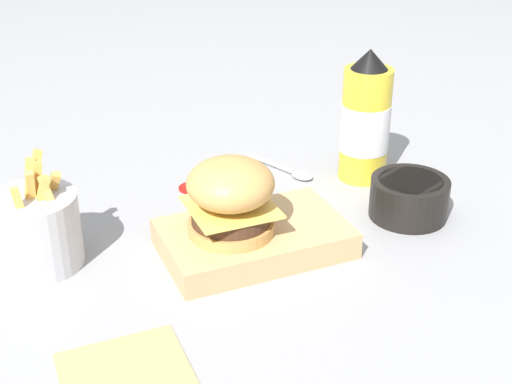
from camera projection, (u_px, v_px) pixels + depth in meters
ground_plane at (277, 279)px, 0.88m from camera, size 6.00×6.00×0.00m
serving_board at (256, 238)px, 0.93m from camera, size 0.24×0.15×0.04m
burger at (231, 197)px, 0.89m from camera, size 0.11×0.11×0.10m
ketchup_bottle at (365, 121)px, 1.09m from camera, size 0.08×0.08×0.21m
fries_basket at (36, 229)px, 0.88m from camera, size 0.11×0.11×0.15m
side_bowl at (409, 197)px, 1.00m from camera, size 0.11×0.11×0.06m
spoon at (290, 171)px, 1.14m from camera, size 0.07×0.14×0.01m
ketchup_puddle at (193, 187)px, 1.09m from camera, size 0.04×0.04×0.00m
parchment_square at (127, 376)px, 0.72m from camera, size 0.13×0.13×0.00m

